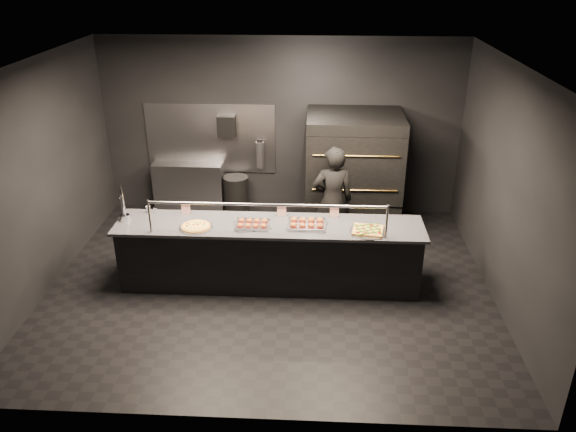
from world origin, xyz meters
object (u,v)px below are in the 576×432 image
object	(u,v)px
round_pizza	(196,227)
square_pizza	(368,230)
service_counter	(270,254)
slider_tray_a	(252,224)
prep_shelf	(189,188)
pizza_oven	(353,172)
beer_tap	(124,210)
towel_dispenser	(227,126)
trash_bin	(236,196)
fire_extinguisher	(260,154)
worker	(332,201)
slider_tray_b	(307,224)

from	to	relation	value
round_pizza	square_pizza	size ratio (longest dim) A/B	0.91
service_counter	slider_tray_a	bearing A→B (deg)	-165.11
prep_shelf	slider_tray_a	size ratio (longest dim) A/B	2.31
pizza_oven	beer_tap	distance (m)	3.67
towel_dispenser	trash_bin	size ratio (longest dim) A/B	0.50
towel_dispenser	fire_extinguisher	world-z (taller)	towel_dispenser
pizza_oven	towel_dispenser	size ratio (longest dim) A/B	5.46
prep_shelf	towel_dispenser	xyz separation A→B (m)	(0.70, 0.07, 1.10)
prep_shelf	round_pizza	world-z (taller)	round_pizza
worker	fire_extinguisher	bearing A→B (deg)	-58.39
pizza_oven	worker	bearing A→B (deg)	-110.73
fire_extinguisher	slider_tray_a	distance (m)	2.46
service_counter	round_pizza	size ratio (longest dim) A/B	9.29
slider_tray_a	fire_extinguisher	bearing A→B (deg)	93.12
pizza_oven	beer_tap	world-z (taller)	pizza_oven
slider_tray_b	beer_tap	bearing A→B (deg)	179.05
prep_shelf	square_pizza	world-z (taller)	square_pizza
round_pizza	worker	size ratio (longest dim) A/B	0.26
trash_bin	worker	world-z (taller)	worker
fire_extinguisher	service_counter	bearing A→B (deg)	-81.70
worker	prep_shelf	bearing A→B (deg)	-37.41
beer_tap	worker	size ratio (longest dim) A/B	0.31
towel_dispenser	prep_shelf	bearing A→B (deg)	-174.29
round_pizza	trash_bin	distance (m)	2.45
service_counter	square_pizza	xyz separation A→B (m)	(1.29, -0.15, 0.47)
round_pizza	slider_tray_a	distance (m)	0.74
beer_tap	prep_shelf	bearing A→B (deg)	81.33
slider_tray_a	prep_shelf	bearing A→B (deg)	120.20
trash_bin	towel_dispenser	bearing A→B (deg)	128.72
pizza_oven	worker	distance (m)	0.97
pizza_oven	fire_extinguisher	size ratio (longest dim) A/B	3.78
towel_dispenser	slider_tray_b	size ratio (longest dim) A/B	0.63
service_counter	fire_extinguisher	xyz separation A→B (m)	(-0.35, 2.40, 0.60)
beer_tap	square_pizza	bearing A→B (deg)	-3.10
fire_extinguisher	slider_tray_a	xyz separation A→B (m)	(0.13, -2.46, -0.11)
beer_tap	round_pizza	xyz separation A→B (m)	(1.00, -0.18, -0.13)
round_pizza	prep_shelf	bearing A→B (deg)	104.74
round_pizza	slider_tray_a	world-z (taller)	slider_tray_a
square_pizza	worker	world-z (taller)	worker
fire_extinguisher	beer_tap	xyz separation A→B (m)	(-1.60, -2.37, 0.01)
prep_shelf	fire_extinguisher	world-z (taller)	fire_extinguisher
towel_dispenser	round_pizza	xyz separation A→B (m)	(-0.05, -2.54, -0.61)
prep_shelf	beer_tap	world-z (taller)	beer_tap
pizza_oven	prep_shelf	xyz separation A→B (m)	(-2.80, 0.42, -0.52)
prep_shelf	trash_bin	world-z (taller)	prep_shelf
round_pizza	trash_bin	world-z (taller)	round_pizza
square_pizza	trash_bin	size ratio (longest dim) A/B	0.69
fire_extinguisher	slider_tray_a	bearing A→B (deg)	-86.88
towel_dispenser	slider_tray_a	size ratio (longest dim) A/B	0.68
prep_shelf	round_pizza	bearing A→B (deg)	-75.26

